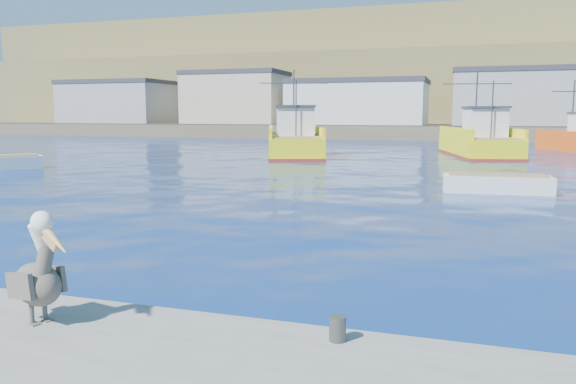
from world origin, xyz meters
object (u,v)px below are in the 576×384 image
object	(u,v)px
trawler_yellow_a	(294,141)
trawler_yellow_b	(479,142)
skiff_mid	(497,185)
pelican	(39,275)

from	to	relation	value
trawler_yellow_a	trawler_yellow_b	xyz separation A→B (m)	(13.32, 3.78, -0.03)
skiff_mid	trawler_yellow_b	bearing A→B (deg)	90.99
trawler_yellow_a	trawler_yellow_b	distance (m)	13.84
trawler_yellow_b	pelican	world-z (taller)	trawler_yellow_b
pelican	trawler_yellow_b	bearing A→B (deg)	81.26
trawler_yellow_a	trawler_yellow_b	size ratio (longest dim) A/B	1.06
trawler_yellow_a	skiff_mid	xyz separation A→B (m)	(13.67, -16.69, -0.76)
trawler_yellow_a	trawler_yellow_b	world-z (taller)	trawler_yellow_a
skiff_mid	pelican	distance (m)	19.42
trawler_yellow_b	pelican	bearing A→B (deg)	-98.74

